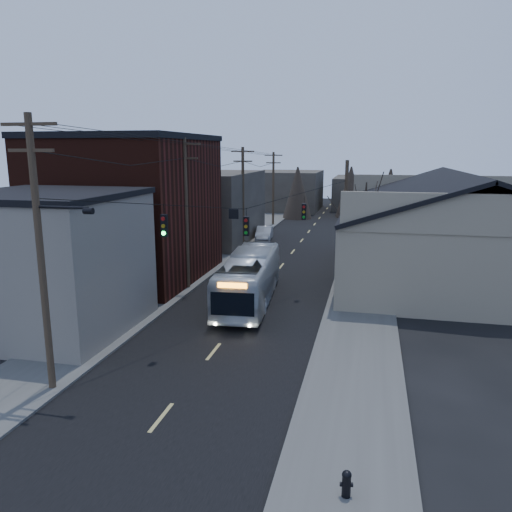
{
  "coord_description": "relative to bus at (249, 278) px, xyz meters",
  "views": [
    {
      "loc": [
        6.82,
        -12.78,
        9.2
      ],
      "look_at": [
        0.27,
        15.65,
        3.0
      ],
      "focal_mm": 35.0,
      "sensor_mm": 36.0,
      "label": 1
    }
  ],
  "objects": [
    {
      "name": "utility_lines",
      "position": [
        -2.91,
        8.26,
        3.41
      ],
      "size": [
        11.24,
        45.28,
        10.5
      ],
      "color": "#382B1E",
      "rests_on": "ground"
    },
    {
      "name": "fire_hydrant",
      "position": [
        6.74,
        -16.69,
        -1.01
      ],
      "size": [
        0.37,
        0.26,
        0.77
      ],
      "rotation": [
        0.0,
        0.0,
        0.14
      ],
      "color": "black",
      "rests_on": "sidewalk_right"
    },
    {
      "name": "building_left_far",
      "position": [
        -9.29,
        20.12,
        1.96
      ],
      "size": [
        9.0,
        14.0,
        7.0
      ],
      "primitive_type": "cube",
      "color": "#37312C",
      "rests_on": "ground"
    },
    {
      "name": "ground",
      "position": [
        0.21,
        -15.88,
        -1.54
      ],
      "size": [
        160.0,
        160.0,
        0.0
      ],
      "primitive_type": "plane",
      "color": "black",
      "rests_on": "ground"
    },
    {
      "name": "building_far_left",
      "position": [
        -5.79,
        49.12,
        1.46
      ],
      "size": [
        10.0,
        12.0,
        6.0
      ],
      "primitive_type": "cube",
      "color": "#37312C",
      "rests_on": "ground"
    },
    {
      "name": "bare_tree",
      "position": [
        6.71,
        4.12,
        2.06
      ],
      "size": [
        0.4,
        0.4,
        7.2
      ],
      "primitive_type": "cone",
      "color": "black",
      "rests_on": "ground"
    },
    {
      "name": "sidewalk_right",
      "position": [
        6.71,
        14.12,
        -1.48
      ],
      "size": [
        4.0,
        110.0,
        0.12
      ],
      "primitive_type": "cube",
      "color": "#474744",
      "rests_on": "ground"
    },
    {
      "name": "parked_car",
      "position": [
        -3.63,
        21.43,
        -0.83
      ],
      "size": [
        1.99,
        4.49,
        1.43
      ],
      "primitive_type": "imported",
      "rotation": [
        0.0,
        0.0,
        0.11
      ],
      "color": "#9DA0A4",
      "rests_on": "ground"
    },
    {
      "name": "building_far_right",
      "position": [
        7.21,
        54.12,
        0.96
      ],
      "size": [
        12.0,
        14.0,
        5.0
      ],
      "primitive_type": "cube",
      "color": "#37312C",
      "rests_on": "ground"
    },
    {
      "name": "road_surface",
      "position": [
        0.21,
        14.12,
        -1.53
      ],
      "size": [
        9.0,
        110.0,
        0.02
      ],
      "primitive_type": "cube",
      "color": "black",
      "rests_on": "ground"
    },
    {
      "name": "building_clapboard",
      "position": [
        -8.79,
        -6.88,
        1.96
      ],
      "size": [
        8.0,
        8.0,
        7.0
      ],
      "primitive_type": "cube",
      "color": "slate",
      "rests_on": "ground"
    },
    {
      "name": "sidewalk_left",
      "position": [
        -6.29,
        14.12,
        -1.48
      ],
      "size": [
        4.0,
        110.0,
        0.12
      ],
      "primitive_type": "cube",
      "color": "#474744",
      "rests_on": "ground"
    },
    {
      "name": "building_brick",
      "position": [
        -9.79,
        4.12,
        3.46
      ],
      "size": [
        10.0,
        12.0,
        10.0
      ],
      "primitive_type": "cube",
      "color": "black",
      "rests_on": "ground"
    },
    {
      "name": "warehouse",
      "position": [
        13.21,
        9.12,
        1.15
      ],
      "size": [
        16.16,
        20.6,
        7.73
      ],
      "color": "gray",
      "rests_on": "ground"
    },
    {
      "name": "bus",
      "position": [
        0.0,
        0.0,
        0.0
      ],
      "size": [
        3.5,
        11.26,
        3.09
      ],
      "primitive_type": "imported",
      "rotation": [
        0.0,
        0.0,
        3.22
      ],
      "color": "silver",
      "rests_on": "ground"
    }
  ]
}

